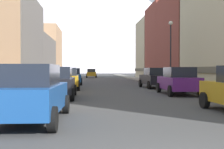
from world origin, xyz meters
TOP-DOWN VIEW (x-y plane):
  - sidewalk_left at (-6.25, 35.00)m, footprint 2.50×100.00m
  - sidewalk_right at (6.25, 35.00)m, footprint 2.50×100.00m
  - storefront_left_3 at (-12.18, 38.20)m, footprint 9.65×12.69m
  - storefront_left_4 at (-12.05, 50.23)m, footprint 9.40×10.59m
  - storefront_right_2 at (11.28, 31.54)m, footprint 7.86×10.66m
  - storefront_right_3 at (11.28, 41.17)m, footprint 7.86×8.55m
  - storefront_right_4 at (12.48, 50.56)m, footprint 10.26×9.81m
  - car_left_0 at (-3.80, 5.04)m, footprint 2.15×4.44m
  - car_left_1 at (-3.80, 12.50)m, footprint 2.11×4.42m
  - car_left_2 at (-3.80, 19.90)m, footprint 2.20×4.46m
  - car_left_3 at (-3.80, 27.46)m, footprint 2.18×4.45m
  - car_right_1 at (3.80, 14.39)m, footprint 2.16×4.44m
  - car_right_2 at (3.80, 21.23)m, footprint 2.22×4.47m
  - car_driving_0 at (-1.60, 54.38)m, footprint 2.06×4.40m
  - potted_plant_0 at (7.00, 19.21)m, footprint 0.52×0.52m
  - pedestrian_1 at (-6.25, 12.50)m, footprint 0.36×0.36m
  - streetlamp_right at (5.35, 21.69)m, footprint 0.36×0.36m
  - mountain_backdrop at (-14.10, 260.00)m, footprint 278.87×278.87m

SIDE VIEW (x-z plane):
  - sidewalk_left at x=-6.25m, z-range 0.00..0.15m
  - sidewalk_right at x=6.25m, z-range 0.00..0.15m
  - potted_plant_0 at x=7.00m, z-range 0.17..0.96m
  - pedestrian_1 at x=-6.25m, z-range 0.09..1.71m
  - car_left_0 at x=-3.80m, z-range 0.01..1.79m
  - car_left_1 at x=-3.80m, z-range 0.01..1.79m
  - car_left_2 at x=-3.80m, z-range 0.01..1.79m
  - car_left_3 at x=-3.80m, z-range 0.01..1.79m
  - car_right_1 at x=3.80m, z-range 0.01..1.79m
  - car_right_2 at x=3.80m, z-range 0.01..1.79m
  - car_driving_0 at x=-1.60m, z-range 0.01..1.79m
  - storefront_left_3 at x=-12.18m, z-range -0.12..6.16m
  - streetlamp_right at x=5.35m, z-range 1.06..6.92m
  - storefront_left_4 at x=-12.05m, z-range -0.16..9.18m
  - storefront_right_4 at x=12.48m, z-range -0.17..10.80m
  - storefront_right_2 at x=11.28m, z-range -0.18..10.94m
  - storefront_right_3 at x=11.28m, z-range -0.18..11.50m
  - mountain_backdrop at x=-14.10m, z-range 0.00..112.03m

